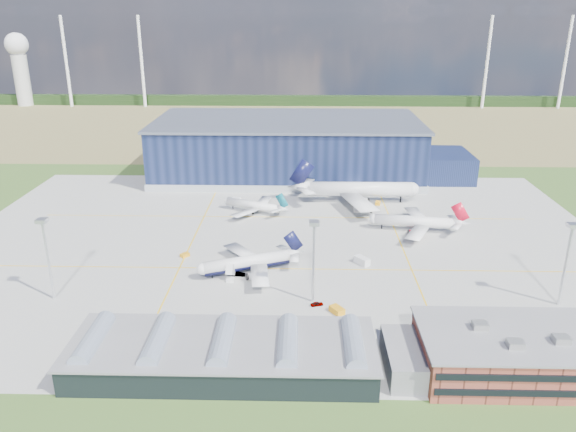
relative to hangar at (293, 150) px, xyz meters
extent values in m
plane|color=#2F4C1C|center=(-2.81, -94.80, -11.62)|extent=(600.00, 600.00, 0.00)
cube|color=gray|center=(-2.81, -84.80, -11.59)|extent=(220.00, 160.00, 0.06)
cube|color=yellow|center=(-2.81, -104.80, -11.54)|extent=(180.00, 0.40, 0.02)
cube|color=yellow|center=(-2.81, -59.80, -11.54)|extent=(180.00, 0.40, 0.02)
cube|color=yellow|center=(-32.81, -84.80, -11.54)|extent=(0.40, 120.00, 0.02)
cube|color=yellow|center=(37.19, -84.80, -11.54)|extent=(0.40, 120.00, 0.02)
cube|color=olive|center=(-2.81, 125.20, -11.62)|extent=(600.00, 220.00, 0.01)
cube|color=black|center=(-2.81, 205.20, -7.62)|extent=(600.00, 8.00, 8.00)
cylinder|color=white|center=(-182.81, 195.20, 23.38)|extent=(2.40, 2.40, 70.00)
cylinder|color=white|center=(-122.81, 195.20, 23.38)|extent=(2.40, 2.40, 70.00)
cylinder|color=white|center=(147.19, 195.20, 23.38)|extent=(2.40, 2.40, 70.00)
cylinder|color=white|center=(207.19, 195.20, 23.38)|extent=(2.40, 2.40, 70.00)
cylinder|color=silver|center=(-222.81, 200.20, 8.38)|extent=(12.00, 12.00, 40.00)
sphere|color=white|center=(-222.81, 200.20, 36.38)|extent=(18.00, 18.00, 18.00)
cube|color=#101A37|center=(-2.81, 0.20, 0.88)|extent=(120.00, 60.00, 25.00)
cube|color=#989FA5|center=(-2.81, 0.20, -10.02)|extent=(121.00, 61.00, 3.20)
cube|color=#525968|center=(-2.81, 0.20, 13.88)|extent=(122.00, 62.00, 1.20)
cube|color=#101A37|center=(69.19, -4.80, -5.62)|extent=(24.00, 30.00, 12.00)
cube|color=brown|center=(52.19, -154.80, -7.12)|extent=(45.00, 22.00, 9.00)
cube|color=slate|center=(52.19, -154.80, -2.42)|extent=(46.00, 23.00, 0.50)
cube|color=black|center=(52.19, -166.00, -8.62)|extent=(44.00, 0.40, 1.40)
cube|color=black|center=(52.19, -166.00, -5.12)|extent=(44.00, 0.40, 1.40)
cube|color=black|center=(52.19, -143.60, -8.62)|extent=(44.00, 0.40, 1.40)
cube|color=black|center=(52.19, -143.60, -5.12)|extent=(44.00, 0.40, 1.40)
cube|color=#9E9F9A|center=(42.19, -152.80, -1.52)|extent=(3.20, 2.60, 1.60)
cube|color=#9E9F9A|center=(57.19, -157.80, -1.52)|extent=(3.20, 2.60, 1.60)
cube|color=#9E9F9A|center=(47.19, -159.80, -1.52)|extent=(3.20, 2.60, 1.60)
cube|color=black|center=(-12.81, -154.80, -8.62)|extent=(65.00, 22.00, 6.00)
cube|color=slate|center=(-12.81, -154.80, -5.42)|extent=(66.00, 23.00, 0.50)
cube|color=slate|center=(27.19, -154.80, -8.62)|extent=(10.00, 18.00, 6.00)
cylinder|color=#838EA2|center=(-40.81, -154.80, -5.22)|extent=(4.40, 18.00, 4.40)
cylinder|color=#838EA2|center=(-26.81, -154.80, -5.22)|extent=(4.40, 18.00, 4.40)
cylinder|color=#838EA2|center=(-12.81, -154.80, -5.22)|extent=(4.40, 18.00, 4.40)
cylinder|color=#838EA2|center=(1.19, -154.80, -5.22)|extent=(4.40, 18.00, 4.40)
cylinder|color=#838EA2|center=(15.19, -154.80, -5.22)|extent=(4.40, 18.00, 4.40)
cylinder|color=silver|center=(-62.81, -124.80, -0.62)|extent=(0.70, 0.70, 22.00)
cube|color=silver|center=(-62.81, -124.80, 10.88)|extent=(2.60, 2.60, 1.00)
cylinder|color=silver|center=(7.19, -124.80, -0.62)|extent=(0.70, 0.70, 22.00)
cube|color=silver|center=(7.19, -124.80, 10.88)|extent=(2.60, 2.60, 1.00)
cylinder|color=silver|center=(72.19, -124.80, -0.62)|extent=(0.70, 0.70, 22.00)
cube|color=silver|center=(72.19, -124.80, 10.88)|extent=(2.60, 2.60, 1.00)
cube|color=orange|center=(13.26, -130.67, -10.79)|extent=(4.24, 4.64, 1.65)
cube|color=orange|center=(-32.82, -96.71, -11.03)|extent=(3.15, 3.23, 1.18)
cube|color=silver|center=(41.23, -62.93, -10.94)|extent=(2.99, 3.62, 1.35)
cube|color=silver|center=(22.63, -100.81, -10.45)|extent=(4.93, 5.48, 2.34)
cube|color=orange|center=(34.60, -44.38, -10.95)|extent=(2.46, 3.34, 1.32)
cube|color=silver|center=(-22.83, -41.54, -10.88)|extent=(4.02, 3.50, 1.46)
cube|color=silver|center=(31.98, -140.80, -10.53)|extent=(4.99, 3.49, 2.17)
cube|color=silver|center=(-16.39, -110.98, -10.00)|extent=(2.51, 5.22, 3.23)
imported|color=#99999E|center=(8.24, -127.06, -11.04)|extent=(3.63, 2.30, 1.15)
imported|color=#99999E|center=(-14.35, -110.09, -10.95)|extent=(4.06, 1.43, 1.34)
camera|label=1|loc=(3.81, -257.90, 61.64)|focal=35.00mm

